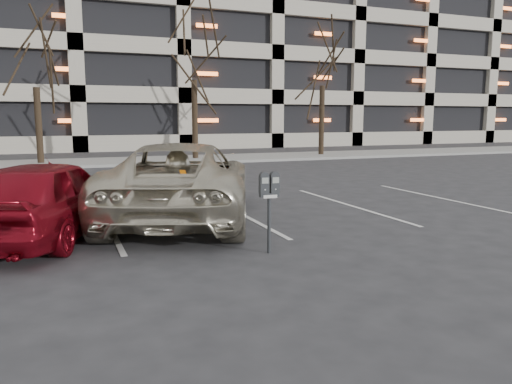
% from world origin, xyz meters
% --- Properties ---
extents(ground, '(140.00, 140.00, 0.00)m').
position_xyz_m(ground, '(0.00, 0.00, 0.00)').
color(ground, '#28282B').
rests_on(ground, ground).
extents(sidewalk, '(80.00, 4.00, 0.12)m').
position_xyz_m(sidewalk, '(0.00, 16.00, 0.06)').
color(sidewalk, gray).
rests_on(sidewalk, ground).
extents(stall_lines, '(16.90, 5.20, 0.00)m').
position_xyz_m(stall_lines, '(-1.40, 2.30, 0.01)').
color(stall_lines, silver).
rests_on(stall_lines, ground).
extents(parking_garage, '(52.00, 20.00, 19.00)m').
position_xyz_m(parking_garage, '(12.00, 33.84, 9.26)').
color(parking_garage, black).
rests_on(parking_garage, ground).
extents(tree_b, '(3.31, 3.31, 7.53)m').
position_xyz_m(tree_b, '(-3.00, 16.00, 5.44)').
color(tree_b, black).
rests_on(tree_b, ground).
extents(tree_c, '(3.79, 3.79, 8.61)m').
position_xyz_m(tree_c, '(4.00, 16.00, 6.23)').
color(tree_c, black).
rests_on(tree_c, ground).
extents(tree_d, '(3.68, 3.68, 8.37)m').
position_xyz_m(tree_d, '(11.00, 16.00, 6.05)').
color(tree_d, black).
rests_on(tree_d, ground).
extents(parking_meter, '(0.33, 0.15, 1.25)m').
position_xyz_m(parking_meter, '(0.73, -0.90, 0.96)').
color(parking_meter, black).
rests_on(parking_meter, ground).
extents(suv_silver, '(4.46, 6.30, 1.60)m').
position_xyz_m(suv_silver, '(0.08, 2.20, 0.80)').
color(suv_silver, beige).
rests_on(suv_silver, ground).
extents(car_red, '(3.19, 4.51, 1.43)m').
position_xyz_m(car_red, '(-2.48, 1.37, 0.71)').
color(car_red, maroon).
rests_on(car_red, ground).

